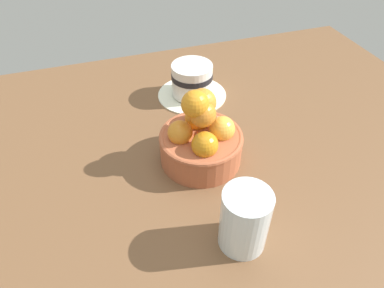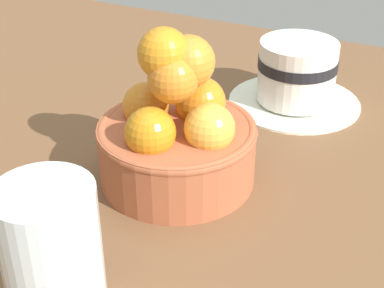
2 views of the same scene
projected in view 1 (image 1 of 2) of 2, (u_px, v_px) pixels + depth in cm
name	position (u px, v px, depth cm)	size (l,w,h in cm)	color
ground_plane	(200.00, 168.00, 65.01)	(114.57, 86.22, 4.90)	brown
terracotta_bowl	(201.00, 138.00, 60.09)	(14.66, 14.66, 14.72)	#AD5938
coffee_cup	(192.00, 82.00, 76.39)	(15.38, 15.38, 7.60)	white
water_glass	(244.00, 220.00, 47.33)	(6.83, 6.83, 9.99)	silver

